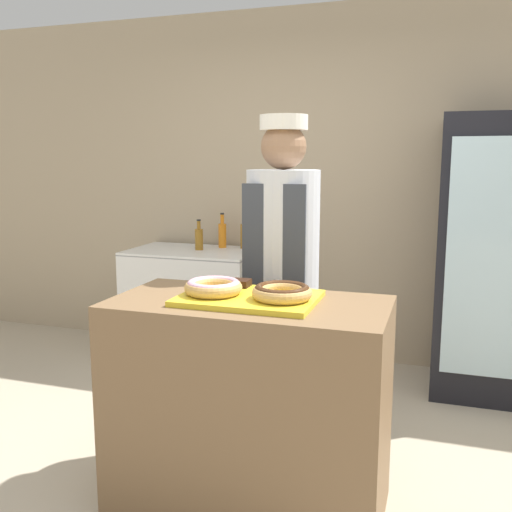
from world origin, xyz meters
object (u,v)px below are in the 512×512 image
(donut_light_glaze, at_px, (213,286))
(bottle_amber_b, at_px, (199,238))
(serving_tray, at_px, (249,298))
(beverage_fridge, at_px, (485,257))
(brownie_back_left, at_px, (241,283))
(baker_person, at_px, (282,277))
(brownie_back_right, at_px, (279,286))
(bottle_amber, at_px, (244,235))
(bottle_orange, at_px, (222,234))
(donut_chocolate_glaze, at_px, (282,291))
(chest_freezer, at_px, (194,304))

(donut_light_glaze, xyz_separation_m, bottle_amber_b, (-0.86, 1.80, -0.06))
(serving_tray, bearing_deg, beverage_fridge, 58.77)
(brownie_back_left, relative_size, baker_person, 0.05)
(beverage_fridge, height_order, bottle_amber_b, beverage_fridge)
(brownie_back_left, relative_size, brownie_back_right, 1.00)
(baker_person, relative_size, bottle_amber, 6.47)
(donut_light_glaze, xyz_separation_m, beverage_fridge, (1.21, 1.77, -0.10))
(donut_light_glaze, bearing_deg, bottle_orange, 110.47)
(baker_person, bearing_deg, donut_chocolate_glaze, -74.55)
(beverage_fridge, distance_m, bottle_amber_b, 2.08)
(brownie_back_right, bearing_deg, bottle_amber_b, 124.43)
(beverage_fridge, height_order, bottle_amber, beverage_fridge)
(chest_freezer, height_order, bottle_amber_b, bottle_amber_b)
(baker_person, distance_m, bottle_amber_b, 1.55)
(baker_person, distance_m, beverage_fridge, 1.58)
(serving_tray, height_order, bottle_orange, bottle_orange)
(bottle_amber, bearing_deg, serving_tray, -70.06)
(brownie_back_left, relative_size, chest_freezer, 0.08)
(serving_tray, xyz_separation_m, brownie_back_right, (0.09, 0.16, 0.03))
(donut_light_glaze, relative_size, brownie_back_right, 3.05)
(brownie_back_left, bearing_deg, bottle_amber, 108.93)
(beverage_fridge, distance_m, bottle_amber, 1.78)
(donut_light_glaze, height_order, bottle_amber, bottle_amber)
(donut_light_glaze, bearing_deg, baker_person, 77.28)
(chest_freezer, bearing_deg, brownie_back_left, -58.81)
(beverage_fridge, xyz_separation_m, bottle_amber_b, (-2.08, 0.03, 0.04))
(beverage_fridge, xyz_separation_m, bottle_amber, (-1.77, 0.21, 0.05))
(beverage_fridge, relative_size, bottle_orange, 6.67)
(baker_person, relative_size, bottle_orange, 6.45)
(donut_chocolate_glaze, bearing_deg, donut_light_glaze, 180.00)
(brownie_back_left, bearing_deg, donut_chocolate_glaze, -35.90)
(donut_light_glaze, height_order, donut_chocolate_glaze, same)
(beverage_fridge, relative_size, chest_freezer, 1.85)
(serving_tray, distance_m, brownie_back_right, 0.18)
(beverage_fridge, bearing_deg, bottle_orange, 174.25)
(baker_person, relative_size, chest_freezer, 1.79)
(brownie_back_right, height_order, beverage_fridge, beverage_fridge)
(baker_person, xyz_separation_m, beverage_fridge, (1.07, 1.15, -0.02))
(bottle_orange, relative_size, bottle_amber_b, 1.16)
(bottle_amber, height_order, bottle_amber_b, bottle_amber)
(donut_chocolate_glaze, relative_size, bottle_amber, 0.91)
(brownie_back_left, xyz_separation_m, bottle_orange, (-0.80, 1.79, -0.03))
(serving_tray, relative_size, brownie_back_right, 7.06)
(bottle_amber, relative_size, bottle_orange, 1.00)
(donut_chocolate_glaze, xyz_separation_m, bottle_orange, (-1.04, 1.96, -0.04))
(donut_chocolate_glaze, relative_size, baker_person, 0.14)
(brownie_back_left, distance_m, chest_freezer, 1.95)
(brownie_back_left, height_order, bottle_amber_b, bottle_amber_b)
(donut_chocolate_glaze, xyz_separation_m, brownie_back_right, (-0.06, 0.18, -0.02))
(beverage_fridge, bearing_deg, bottle_amber_b, 179.18)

